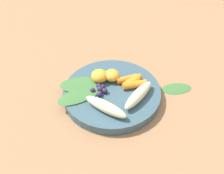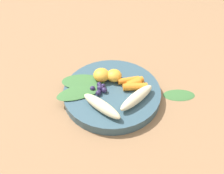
% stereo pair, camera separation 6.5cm
% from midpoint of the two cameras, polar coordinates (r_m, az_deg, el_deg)
% --- Properties ---
extents(ground_plane, '(2.40, 2.40, 0.00)m').
position_cam_midpoint_polar(ground_plane, '(0.67, 2.76, -2.32)').
color(ground_plane, '#99704C').
extents(bowl, '(0.25, 0.25, 0.03)m').
position_cam_midpoint_polar(bowl, '(0.66, 2.79, -1.55)').
color(bowl, '#385666').
rests_on(bowl, ground_plane).
extents(banana_peeled_left, '(0.10, 0.10, 0.03)m').
position_cam_midpoint_polar(banana_peeled_left, '(0.62, 8.59, -2.51)').
color(banana_peeled_left, beige).
rests_on(banana_peeled_left, bowl).
extents(banana_peeled_right, '(0.10, 0.10, 0.03)m').
position_cam_midpoint_polar(banana_peeled_right, '(0.60, 0.74, -4.47)').
color(banana_peeled_right, beige).
rests_on(banana_peeled_right, bowl).
extents(orange_segment_near, '(0.04, 0.04, 0.03)m').
position_cam_midpoint_polar(orange_segment_near, '(0.67, 0.35, 2.64)').
color(orange_segment_near, '#F4A833').
rests_on(orange_segment_near, bowl).
extents(orange_segment_far, '(0.04, 0.04, 0.03)m').
position_cam_midpoint_polar(orange_segment_far, '(0.67, 3.21, 2.49)').
color(orange_segment_far, '#F4A833').
rests_on(orange_segment_far, bowl).
extents(carrot_front, '(0.06, 0.02, 0.02)m').
position_cam_midpoint_polar(carrot_front, '(0.66, 8.07, -0.03)').
color(carrot_front, orange).
rests_on(carrot_front, bowl).
extents(carrot_mid_left, '(0.05, 0.04, 0.02)m').
position_cam_midpoint_polar(carrot_mid_left, '(0.66, 7.36, 0.46)').
color(carrot_mid_left, orange).
rests_on(carrot_mid_left, bowl).
extents(carrot_mid_right, '(0.05, 0.04, 0.02)m').
position_cam_midpoint_polar(carrot_mid_right, '(0.67, 7.97, 1.00)').
color(carrot_mid_right, orange).
rests_on(carrot_mid_right, bowl).
extents(carrot_rear, '(0.06, 0.03, 0.02)m').
position_cam_midpoint_polar(carrot_rear, '(0.67, 6.53, 1.39)').
color(carrot_rear, orange).
rests_on(carrot_rear, bowl).
extents(blueberry_pile, '(0.04, 0.05, 0.01)m').
position_cam_midpoint_polar(blueberry_pile, '(0.65, 0.09, -0.56)').
color(blueberry_pile, '#2D234C').
rests_on(blueberry_pile, bowl).
extents(kale_leaf_left, '(0.12, 0.07, 0.00)m').
position_cam_midpoint_polar(kale_leaf_left, '(0.68, -3.78, 1.06)').
color(kale_leaf_left, '#3D7038').
rests_on(kale_leaf_left, bowl).
extents(kale_leaf_right, '(0.14, 0.09, 0.00)m').
position_cam_midpoint_polar(kale_leaf_right, '(0.65, -4.35, -1.19)').
color(kale_leaf_right, '#3D7038').
rests_on(kale_leaf_right, bowl).
extents(kale_leaf_stray, '(0.09, 0.05, 0.01)m').
position_cam_midpoint_polar(kale_leaf_stray, '(0.71, 17.48, -1.75)').
color(kale_leaf_stray, '#3D7038').
rests_on(kale_leaf_stray, ground_plane).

